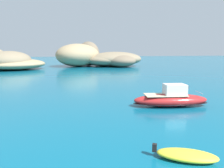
{
  "coord_description": "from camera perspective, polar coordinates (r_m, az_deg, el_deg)",
  "views": [
    {
      "loc": [
        -5.86,
        -3.24,
        4.71
      ],
      "look_at": [
        1.01,
        20.52,
        1.0
      ],
      "focal_mm": 35.0,
      "sensor_mm": 36.0,
      "label": 1
    }
  ],
  "objects": [
    {
      "name": "islet_small",
      "position": [
        63.62,
        -25.85,
        5.22
      ],
      "size": [
        22.05,
        19.41,
        5.7
      ],
      "color": "#9E8966",
      "rests_on": "ground"
    },
    {
      "name": "islet_large",
      "position": [
        70.14,
        -3.77,
        6.95
      ],
      "size": [
        30.53,
        22.01,
        7.93
      ],
      "color": "#756651",
      "rests_on": "ground"
    },
    {
      "name": "motorboat_red",
      "position": [
        19.52,
        15.17,
        -3.78
      ],
      "size": [
        6.81,
        3.32,
        1.94
      ],
      "color": "red",
      "rests_on": "ground"
    },
    {
      "name": "dinghy_tender",
      "position": [
        10.52,
        18.91,
        -17.18
      ],
      "size": [
        2.79,
        2.3,
        0.58
      ],
      "color": "yellow",
      "rests_on": "ground"
    }
  ]
}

